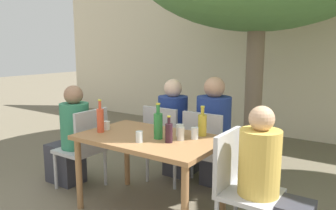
# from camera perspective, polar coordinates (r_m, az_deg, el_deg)

# --- Properties ---
(ground_plane) EXTENTS (30.00, 30.00, 0.00)m
(ground_plane) POSITION_cam_1_polar(r_m,az_deg,el_deg) (3.30, -3.08, -17.87)
(ground_plane) COLOR #706651
(cafe_building_wall) EXTENTS (10.00, 0.08, 2.80)m
(cafe_building_wall) POSITION_cam_1_polar(r_m,az_deg,el_deg) (6.02, 17.22, 8.22)
(cafe_building_wall) COLOR beige
(cafe_building_wall) RESTS_ON ground_plane
(dining_table_front) EXTENTS (1.30, 0.81, 0.74)m
(dining_table_front) POSITION_cam_1_polar(r_m,az_deg,el_deg) (3.06, -3.19, -7.12)
(dining_table_front) COLOR #996B42
(dining_table_front) RESTS_ON ground_plane
(patio_chair_0) EXTENTS (0.44, 0.44, 0.90)m
(patio_chair_0) POSITION_cam_1_polar(r_m,az_deg,el_deg) (3.68, -14.26, -6.70)
(patio_chair_0) COLOR #B2B2B7
(patio_chair_0) RESTS_ON ground_plane
(patio_chair_1) EXTENTS (0.44, 0.44, 0.90)m
(patio_chair_1) POSITION_cam_1_polar(r_m,az_deg,el_deg) (2.69, 12.39, -12.94)
(patio_chair_1) COLOR #B2B2B7
(patio_chair_1) RESTS_ON ground_plane
(patio_chair_2) EXTENTS (0.44, 0.44, 0.90)m
(patio_chair_2) POSITION_cam_1_polar(r_m,az_deg,el_deg) (3.74, -0.41, -6.12)
(patio_chair_2) COLOR #B2B2B7
(patio_chair_2) RESTS_ON ground_plane
(patio_chair_3) EXTENTS (0.44, 0.44, 0.90)m
(patio_chair_3) POSITION_cam_1_polar(r_m,az_deg,el_deg) (3.48, 6.75, -7.42)
(patio_chair_3) COLOR #B2B2B7
(patio_chair_3) RESTS_ON ground_plane
(person_seated_0) EXTENTS (0.56, 0.31, 1.14)m
(person_seated_0) POSITION_cam_1_polar(r_m,az_deg,el_deg) (3.86, -16.65, -6.06)
(person_seated_0) COLOR #383842
(person_seated_0) RESTS_ON ground_plane
(person_seated_1) EXTENTS (0.56, 0.31, 1.13)m
(person_seated_1) POSITION_cam_1_polar(r_m,az_deg,el_deg) (2.63, 17.45, -14.08)
(person_seated_1) COLOR #383842
(person_seated_1) RESTS_ON ground_plane
(person_seated_2) EXTENTS (0.34, 0.57, 1.19)m
(person_seated_2) POSITION_cam_1_polar(r_m,az_deg,el_deg) (3.92, 1.54, -4.97)
(person_seated_2) COLOR #383842
(person_seated_2) RESTS_ON ground_plane
(person_seated_3) EXTENTS (0.37, 0.58, 1.24)m
(person_seated_3) POSITION_cam_1_polar(r_m,az_deg,el_deg) (3.66, 8.42, -5.64)
(person_seated_3) COLOR #383842
(person_seated_3) RESTS_ON ground_plane
(oil_cruet_0) EXTENTS (0.08, 0.08, 0.28)m
(oil_cruet_0) POSITION_cam_1_polar(r_m,az_deg,el_deg) (3.05, 5.99, -3.34)
(oil_cruet_0) COLOR gold
(oil_cruet_0) RESTS_ON dining_table_front
(green_bottle_1) EXTENTS (0.08, 0.08, 0.32)m
(green_bottle_1) POSITION_cam_1_polar(r_m,az_deg,el_deg) (2.92, -1.72, -3.50)
(green_bottle_1) COLOR #287A38
(green_bottle_1) RESTS_ON dining_table_front
(soda_bottle_2) EXTENTS (0.07, 0.07, 0.32)m
(soda_bottle_2) POSITION_cam_1_polar(r_m,az_deg,el_deg) (3.21, -11.70, -2.50)
(soda_bottle_2) COLOR #DB4C2D
(soda_bottle_2) RESTS_ON dining_table_front
(wine_bottle_3) EXTENTS (0.06, 0.06, 0.24)m
(wine_bottle_3) POSITION_cam_1_polar(r_m,az_deg,el_deg) (2.82, 0.16, -4.76)
(wine_bottle_3) COLOR #331923
(wine_bottle_3) RESTS_ON dining_table_front
(drinking_glass_0) EXTENTS (0.07, 0.07, 0.12)m
(drinking_glass_0) POSITION_cam_1_polar(r_m,az_deg,el_deg) (2.90, 2.22, -4.99)
(drinking_glass_0) COLOR silver
(drinking_glass_0) RESTS_ON dining_table_front
(drinking_glass_1) EXTENTS (0.07, 0.07, 0.08)m
(drinking_glass_1) POSITION_cam_1_polar(r_m,az_deg,el_deg) (3.32, -10.66, -3.51)
(drinking_glass_1) COLOR silver
(drinking_glass_1) RESTS_ON dining_table_front
(drinking_glass_2) EXTENTS (0.06, 0.06, 0.11)m
(drinking_glass_2) POSITION_cam_1_polar(r_m,az_deg,el_deg) (2.94, 4.68, -4.90)
(drinking_glass_2) COLOR white
(drinking_glass_2) RESTS_ON dining_table_front
(drinking_glass_3) EXTENTS (0.06, 0.06, 0.10)m
(drinking_glass_3) POSITION_cam_1_polar(r_m,az_deg,el_deg) (2.85, -5.02, -5.53)
(drinking_glass_3) COLOR silver
(drinking_glass_3) RESTS_ON dining_table_front
(drinking_glass_4) EXTENTS (0.07, 0.07, 0.11)m
(drinking_glass_4) POSITION_cam_1_polar(r_m,az_deg,el_deg) (3.03, 2.06, -4.41)
(drinking_glass_4) COLOR silver
(drinking_glass_4) RESTS_ON dining_table_front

